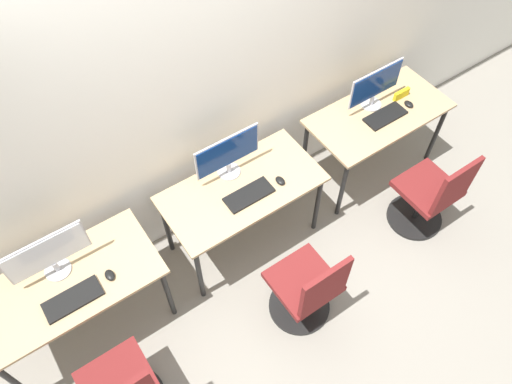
% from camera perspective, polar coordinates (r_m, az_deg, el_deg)
% --- Properties ---
extents(ground_plane, '(20.00, 20.00, 0.00)m').
position_cam_1_polar(ground_plane, '(4.22, 0.96, -8.16)').
color(ground_plane, gray).
extents(wall_back, '(12.00, 0.05, 2.80)m').
position_cam_1_polar(wall_back, '(3.50, -5.87, 11.88)').
color(wall_back, silver).
rests_on(wall_back, ground_plane).
extents(desk_left, '(1.23, 0.62, 0.73)m').
position_cam_1_polar(desk_left, '(3.62, -20.58, -10.36)').
color(desk_left, tan).
rests_on(desk_left, ground_plane).
extents(monitor_left, '(0.54, 0.18, 0.38)m').
position_cam_1_polar(monitor_left, '(3.45, -22.69, -6.65)').
color(monitor_left, '#B2B2B7').
rests_on(monitor_left, desk_left).
extents(keyboard_left, '(0.37, 0.16, 0.02)m').
position_cam_1_polar(keyboard_left, '(3.47, -20.19, -11.43)').
color(keyboard_left, black).
rests_on(keyboard_left, desk_left).
extents(mouse_left, '(0.06, 0.09, 0.03)m').
position_cam_1_polar(mouse_left, '(3.47, -16.38, -9.10)').
color(mouse_left, black).
rests_on(mouse_left, desk_left).
extents(desk_center, '(1.23, 0.62, 0.73)m').
position_cam_1_polar(desk_center, '(3.80, -1.58, -0.21)').
color(desk_center, tan).
rests_on(desk_center, ground_plane).
extents(monitor_center, '(0.54, 0.18, 0.38)m').
position_cam_1_polar(monitor_center, '(3.67, -3.25, 4.33)').
color(monitor_center, '#B2B2B7').
rests_on(monitor_center, desk_center).
extents(keyboard_center, '(0.37, 0.16, 0.02)m').
position_cam_1_polar(keyboard_center, '(3.68, -0.81, -0.33)').
color(keyboard_center, black).
rests_on(keyboard_center, desk_center).
extents(mouse_center, '(0.06, 0.09, 0.03)m').
position_cam_1_polar(mouse_center, '(3.76, 2.78, 1.31)').
color(mouse_center, black).
rests_on(mouse_center, desk_center).
extents(office_chair_center, '(0.48, 0.48, 0.91)m').
position_cam_1_polar(office_chair_center, '(3.71, 5.86, -11.20)').
color(office_chair_center, black).
rests_on(office_chair_center, ground_plane).
extents(desk_right, '(1.23, 0.62, 0.73)m').
position_cam_1_polar(desk_right, '(4.44, 13.74, 8.08)').
color(desk_right, tan).
rests_on(desk_right, ground_plane).
extents(monitor_right, '(0.54, 0.18, 0.38)m').
position_cam_1_polar(monitor_right, '(4.29, 13.47, 11.69)').
color(monitor_right, '#B2B2B7').
rests_on(monitor_right, desk_right).
extents(keyboard_right, '(0.37, 0.16, 0.02)m').
position_cam_1_polar(keyboard_right, '(4.35, 14.56, 8.40)').
color(keyboard_right, black).
rests_on(keyboard_right, desk_right).
extents(mouse_right, '(0.06, 0.09, 0.03)m').
position_cam_1_polar(mouse_right, '(4.50, 17.07, 9.59)').
color(mouse_right, black).
rests_on(mouse_right, desk_right).
extents(office_chair_right, '(0.48, 0.48, 0.91)m').
position_cam_1_polar(office_chair_right, '(4.35, 19.26, -0.57)').
color(office_chair_right, black).
rests_on(office_chair_right, ground_plane).
extents(placard_right, '(0.16, 0.03, 0.08)m').
position_cam_1_polar(placard_right, '(4.53, 16.28, 10.69)').
color(placard_right, yellow).
rests_on(placard_right, desk_right).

